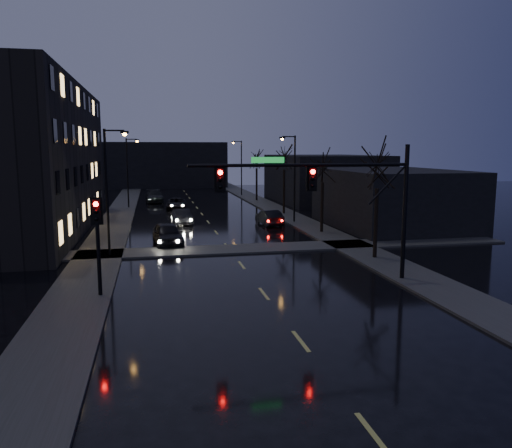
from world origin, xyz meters
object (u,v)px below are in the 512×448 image
oncoming_car_c (176,204)px  lead_car (269,218)px  oncoming_car_a (168,234)px  oncoming_car_b (182,217)px  oncoming_car_d (155,196)px

oncoming_car_c → lead_car: (7.59, -14.05, 0.05)m
oncoming_car_c → oncoming_car_a: bearing=-89.7°
oncoming_car_b → oncoming_car_c: size_ratio=0.87×
oncoming_car_b → oncoming_car_c: (0.02, 11.69, -0.02)m
oncoming_car_a → oncoming_car_d: size_ratio=0.88×
oncoming_car_b → oncoming_car_c: 11.69m
lead_car → oncoming_car_c: bearing=-66.7°
oncoming_car_a → oncoming_car_b: bearing=75.1°
oncoming_car_a → lead_car: (9.23, 7.65, -0.10)m
oncoming_car_b → lead_car: bearing=-23.3°
lead_car → oncoming_car_b: bearing=-22.3°
oncoming_car_d → lead_car: bearing=-68.7°
oncoming_car_a → oncoming_car_d: (-0.75, 29.96, -0.02)m
oncoming_car_c → oncoming_car_b: bearing=-85.5°
oncoming_car_a → oncoming_car_b: (1.62, 10.01, -0.13)m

